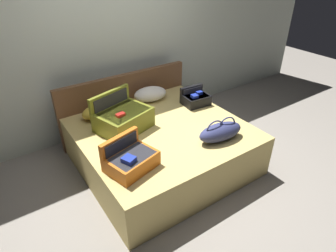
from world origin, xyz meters
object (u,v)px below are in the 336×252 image
at_px(bed, 162,146).
at_px(pillow_near_headboard, 150,94).
at_px(hard_case_small, 196,98).
at_px(pillow_center_head, 98,111).
at_px(hard_case_large, 123,118).
at_px(hard_case_medium, 131,159).
at_px(duffel_bag, 220,132).

xyz_separation_m(bed, pillow_near_headboard, (0.29, 0.73, 0.37)).
distance_m(bed, hard_case_small, 0.87).
xyz_separation_m(hard_case_small, pillow_center_head, (-1.27, 0.41, -0.00)).
bearing_deg(bed, hard_case_small, 20.11).
height_order(hard_case_large, pillow_near_headboard, hard_case_large).
bearing_deg(hard_case_medium, hard_case_small, 12.28).
distance_m(duffel_bag, pillow_near_headboard, 1.31).
bearing_deg(duffel_bag, hard_case_small, 68.81).
height_order(bed, pillow_near_headboard, pillow_near_headboard).
xyz_separation_m(bed, hard_case_medium, (-0.66, -0.45, 0.37)).
relative_size(bed, pillow_near_headboard, 4.07).
bearing_deg(duffel_bag, hard_case_large, 133.78).
bearing_deg(duffel_bag, bed, 125.81).
bearing_deg(pillow_near_headboard, duffel_bag, -84.28).
bearing_deg(hard_case_medium, pillow_center_head, 68.23).
distance_m(bed, hard_case_medium, 0.88).
relative_size(bed, hard_case_medium, 3.56).
relative_size(hard_case_medium, pillow_center_head, 1.26).
xyz_separation_m(duffel_bag, pillow_near_headboard, (-0.13, 1.31, -0.00)).
bearing_deg(pillow_center_head, hard_case_medium, -96.76).
distance_m(bed, pillow_near_headboard, 0.87).
height_order(bed, hard_case_large, hard_case_large).
relative_size(hard_case_large, duffel_bag, 1.24).
height_order(hard_case_small, pillow_near_headboard, hard_case_small).
xyz_separation_m(bed, hard_case_large, (-0.38, 0.25, 0.41)).
bearing_deg(pillow_near_headboard, pillow_center_head, -176.80).
height_order(hard_case_large, pillow_center_head, hard_case_large).
relative_size(hard_case_large, pillow_near_headboard, 1.49).
bearing_deg(pillow_center_head, bed, -52.60).
height_order(hard_case_large, hard_case_small, hard_case_large).
height_order(bed, duffel_bag, duffel_bag).
xyz_separation_m(hard_case_large, hard_case_medium, (-0.28, -0.71, -0.04)).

